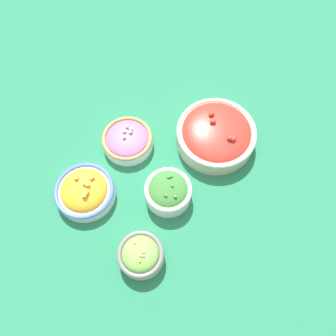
% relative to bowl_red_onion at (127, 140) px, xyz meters
% --- Properties ---
extents(ground_plane, '(3.00, 3.00, 0.00)m').
position_rel_bowl_red_onion_xyz_m(ground_plane, '(0.01, -0.15, -0.03)').
color(ground_plane, '#23704C').
extents(bowl_red_onion, '(0.14, 0.14, 0.06)m').
position_rel_bowl_red_onion_xyz_m(bowl_red_onion, '(0.00, 0.00, 0.00)').
color(bowl_red_onion, white).
rests_on(bowl_red_onion, ground_plane).
extents(bowl_cherry_tomatoes, '(0.23, 0.23, 0.09)m').
position_rel_bowl_red_onion_xyz_m(bowl_cherry_tomatoes, '(0.17, -0.19, 0.01)').
color(bowl_cherry_tomatoes, beige).
rests_on(bowl_cherry_tomatoes, ground_plane).
extents(bowl_lettuce, '(0.11, 0.11, 0.07)m').
position_rel_bowl_red_onion_xyz_m(bowl_lettuce, '(-0.22, -0.25, 0.01)').
color(bowl_lettuce, beige).
rests_on(bowl_lettuce, ground_plane).
extents(bowl_squash, '(0.16, 0.16, 0.07)m').
position_rel_bowl_red_onion_xyz_m(bowl_squash, '(-0.19, -0.02, 0.00)').
color(bowl_squash, silver).
rests_on(bowl_squash, ground_plane).
extents(bowl_broccoli, '(0.12, 0.12, 0.08)m').
position_rel_bowl_red_onion_xyz_m(bowl_broccoli, '(-0.05, -0.19, 0.01)').
color(bowl_broccoli, silver).
rests_on(bowl_broccoli, ground_plane).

